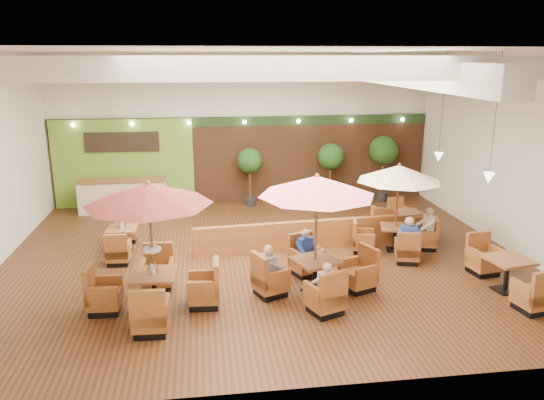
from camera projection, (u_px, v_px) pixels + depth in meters
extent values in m
plane|color=#381E0F|center=(264.00, 258.00, 14.60)|extent=(14.00, 14.00, 0.00)
cube|color=silver|center=(244.00, 129.00, 19.62)|extent=(14.00, 0.04, 5.50)
cube|color=silver|center=(310.00, 232.00, 8.14)|extent=(14.00, 0.04, 5.50)
cube|color=silver|center=(512.00, 153.00, 14.79)|extent=(0.04, 12.00, 5.50)
cube|color=white|center=(263.00, 51.00, 13.16)|extent=(14.00, 12.00, 0.04)
cube|color=brown|center=(245.00, 160.00, 19.86)|extent=(13.90, 0.10, 3.20)
cube|color=#1E3819|center=(244.00, 121.00, 19.47)|extent=(13.90, 0.12, 0.35)
cube|color=olive|center=(124.00, 163.00, 19.23)|extent=(5.00, 0.08, 3.20)
cube|color=black|center=(122.00, 142.00, 18.95)|extent=(2.60, 0.08, 0.70)
cube|color=white|center=(396.00, 73.00, 13.76)|extent=(0.60, 11.00, 0.60)
cube|color=white|center=(289.00, 69.00, 9.43)|extent=(13.60, 0.12, 0.45)
cube|color=white|center=(270.00, 66.00, 12.01)|extent=(13.60, 0.12, 0.45)
cube|color=white|center=(257.00, 64.00, 14.49)|extent=(13.60, 0.12, 0.45)
cube|color=white|center=(248.00, 63.00, 17.08)|extent=(13.60, 0.12, 0.45)
cylinder|color=black|center=(495.00, 116.00, 13.38)|extent=(0.01, 0.01, 3.20)
cone|color=white|center=(489.00, 178.00, 13.80)|extent=(0.28, 0.28, 0.28)
cylinder|color=black|center=(443.00, 106.00, 16.25)|extent=(0.01, 0.01, 3.20)
cone|color=white|center=(438.00, 157.00, 16.67)|extent=(0.28, 0.28, 0.28)
sphere|color=#FFEAC6|center=(73.00, 125.00, 18.47)|extent=(0.14, 0.14, 0.14)
sphere|color=#FFEAC6|center=(132.00, 124.00, 18.73)|extent=(0.14, 0.14, 0.14)
sphere|color=#FFEAC6|center=(189.00, 123.00, 18.99)|extent=(0.14, 0.14, 0.14)
sphere|color=#FFEAC6|center=(245.00, 122.00, 19.25)|extent=(0.14, 0.14, 0.14)
sphere|color=#FFEAC6|center=(299.00, 121.00, 19.51)|extent=(0.14, 0.14, 0.14)
sphere|color=#FFEAC6|center=(351.00, 120.00, 19.77)|extent=(0.14, 0.14, 0.14)
sphere|color=#FFEAC6|center=(403.00, 119.00, 20.03)|extent=(0.14, 0.14, 0.14)
cube|color=beige|center=(123.00, 197.00, 18.76)|extent=(3.00, 0.70, 1.10)
cube|color=brown|center=(122.00, 180.00, 18.60)|extent=(3.00, 0.75, 0.06)
cube|color=brown|center=(301.00, 236.00, 15.09)|extent=(6.13, 0.68, 0.85)
cube|color=brown|center=(154.00, 275.00, 11.43)|extent=(0.99, 0.99, 0.07)
cylinder|color=black|center=(155.00, 291.00, 11.54)|extent=(0.11, 0.11, 0.74)
cube|color=black|center=(156.00, 308.00, 11.64)|extent=(0.52, 0.52, 0.04)
cube|color=brown|center=(151.00, 318.00, 10.54)|extent=(0.72, 0.72, 0.36)
cube|color=brown|center=(149.00, 309.00, 10.18)|extent=(0.70, 0.14, 0.78)
cube|color=brown|center=(133.00, 308.00, 10.45)|extent=(0.12, 0.62, 0.31)
cube|color=brown|center=(167.00, 307.00, 10.51)|extent=(0.12, 0.62, 0.31)
cube|color=black|center=(151.00, 329.00, 10.61)|extent=(0.64, 0.64, 0.16)
cube|color=brown|center=(158.00, 275.00, 12.57)|extent=(0.72, 0.72, 0.36)
cube|color=brown|center=(158.00, 258.00, 12.76)|extent=(0.70, 0.14, 0.78)
cube|color=brown|center=(172.00, 266.00, 12.54)|extent=(0.12, 0.62, 0.31)
cube|color=brown|center=(144.00, 267.00, 12.49)|extent=(0.12, 0.62, 0.31)
cube|color=black|center=(159.00, 285.00, 12.64)|extent=(0.64, 0.64, 0.16)
cube|color=brown|center=(105.00, 298.00, 11.42)|extent=(0.72, 0.72, 0.36)
cube|color=brown|center=(117.00, 282.00, 11.38)|extent=(0.14, 0.70, 0.78)
cube|color=brown|center=(107.00, 282.00, 11.67)|extent=(0.62, 0.12, 0.31)
cube|color=brown|center=(100.00, 295.00, 11.05)|extent=(0.62, 0.12, 0.31)
cube|color=black|center=(106.00, 308.00, 11.49)|extent=(0.64, 0.64, 0.16)
cube|color=brown|center=(204.00, 292.00, 11.70)|extent=(0.72, 0.72, 0.36)
cube|color=brown|center=(190.00, 279.00, 11.56)|extent=(0.14, 0.70, 0.78)
cube|color=brown|center=(203.00, 289.00, 11.33)|extent=(0.62, 0.12, 0.31)
cube|color=brown|center=(204.00, 277.00, 11.95)|extent=(0.62, 0.12, 0.31)
cube|color=black|center=(204.00, 302.00, 11.76)|extent=(0.64, 0.64, 0.16)
cylinder|color=brown|center=(152.00, 249.00, 11.28)|extent=(0.06, 0.06, 2.79)
cone|color=#591D1A|center=(148.00, 194.00, 10.96)|extent=(2.68, 2.68, 0.45)
sphere|color=brown|center=(148.00, 183.00, 10.90)|extent=(0.10, 0.10, 0.10)
cylinder|color=silver|center=(153.00, 269.00, 11.40)|extent=(0.10, 0.10, 0.22)
cube|color=brown|center=(315.00, 261.00, 12.24)|extent=(1.22, 1.22, 0.07)
cylinder|color=black|center=(315.00, 276.00, 12.34)|extent=(0.11, 0.11, 0.73)
cube|color=black|center=(315.00, 291.00, 12.45)|extent=(0.65, 0.65, 0.04)
cube|color=brown|center=(325.00, 299.00, 11.36)|extent=(0.89, 0.89, 0.35)
cube|color=brown|center=(324.00, 290.00, 11.01)|extent=(0.68, 0.36, 0.77)
cube|color=brown|center=(313.00, 293.00, 11.15)|extent=(0.31, 0.60, 0.31)
cube|color=brown|center=(338.00, 286.00, 11.46)|extent=(0.31, 0.60, 0.31)
cube|color=black|center=(325.00, 310.00, 11.43)|extent=(0.79, 0.79, 0.15)
cube|color=brown|center=(306.00, 263.00, 13.37)|extent=(0.89, 0.89, 0.35)
cube|color=brown|center=(308.00, 246.00, 13.55)|extent=(0.68, 0.36, 0.77)
cube|color=brown|center=(317.00, 252.00, 13.46)|extent=(0.31, 0.60, 0.31)
cube|color=brown|center=(295.00, 257.00, 13.16)|extent=(0.31, 0.60, 0.31)
cube|color=black|center=(306.00, 272.00, 13.43)|extent=(0.79, 0.79, 0.15)
cube|color=brown|center=(270.00, 282.00, 12.23)|extent=(0.89, 0.89, 0.35)
cube|color=brown|center=(283.00, 270.00, 12.07)|extent=(0.36, 0.68, 0.77)
cube|color=brown|center=(264.00, 268.00, 12.44)|extent=(0.60, 0.31, 0.31)
cube|color=brown|center=(277.00, 278.00, 11.90)|extent=(0.60, 0.31, 0.31)
cube|color=black|center=(270.00, 292.00, 12.29)|extent=(0.79, 0.79, 0.15)
cube|color=brown|center=(358.00, 277.00, 12.50)|extent=(0.89, 0.89, 0.35)
cube|color=brown|center=(347.00, 263.00, 12.48)|extent=(0.36, 0.68, 0.77)
cube|color=brown|center=(368.00, 273.00, 12.17)|extent=(0.60, 0.31, 0.31)
cube|color=brown|center=(350.00, 264.00, 12.71)|extent=(0.60, 0.31, 0.31)
cube|color=black|center=(358.00, 287.00, 12.57)|extent=(0.79, 0.79, 0.15)
cylinder|color=brown|center=(316.00, 237.00, 12.09)|extent=(0.06, 0.06, 2.76)
cone|color=#E16C79|center=(317.00, 186.00, 11.77)|extent=(2.65, 2.65, 0.45)
sphere|color=brown|center=(317.00, 176.00, 11.71)|extent=(0.10, 0.10, 0.10)
cube|color=brown|center=(396.00, 227.00, 14.95)|extent=(1.01, 1.01, 0.06)
cylinder|color=black|center=(395.00, 239.00, 15.04)|extent=(0.10, 0.10, 0.64)
cube|color=black|center=(394.00, 250.00, 15.13)|extent=(0.54, 0.54, 0.04)
cube|color=brown|center=(407.00, 252.00, 14.17)|extent=(0.74, 0.74, 0.31)
cube|color=brown|center=(414.00, 245.00, 13.87)|extent=(0.61, 0.25, 0.68)
cube|color=brown|center=(397.00, 245.00, 14.15)|extent=(0.21, 0.54, 0.27)
cube|color=brown|center=(418.00, 246.00, 14.09)|extent=(0.21, 0.54, 0.27)
cube|color=black|center=(406.00, 260.00, 14.23)|extent=(0.65, 0.65, 0.14)
cube|color=brown|center=(384.00, 231.00, 15.94)|extent=(0.74, 0.74, 0.31)
cube|color=brown|center=(380.00, 219.00, 16.09)|extent=(0.61, 0.25, 0.68)
cube|color=brown|center=(394.00, 225.00, 15.86)|extent=(0.21, 0.54, 0.27)
cube|color=brown|center=(375.00, 224.00, 15.92)|extent=(0.21, 0.54, 0.27)
cube|color=black|center=(383.00, 238.00, 16.00)|extent=(0.65, 0.65, 0.14)
cube|color=brown|center=(363.00, 242.00, 14.94)|extent=(0.74, 0.74, 0.31)
cube|color=brown|center=(371.00, 231.00, 14.95)|extent=(0.25, 0.61, 0.68)
cube|color=brown|center=(363.00, 233.00, 15.16)|extent=(0.54, 0.21, 0.27)
cube|color=brown|center=(364.00, 239.00, 14.61)|extent=(0.54, 0.21, 0.27)
cube|color=black|center=(363.00, 250.00, 14.99)|extent=(0.65, 0.65, 0.14)
cube|color=brown|center=(426.00, 239.00, 15.18)|extent=(0.74, 0.74, 0.31)
cube|color=brown|center=(419.00, 231.00, 15.01)|extent=(0.25, 0.61, 0.68)
cube|color=brown|center=(428.00, 236.00, 14.85)|extent=(0.54, 0.21, 0.27)
cube|color=brown|center=(425.00, 230.00, 15.40)|extent=(0.54, 0.21, 0.27)
cube|color=black|center=(425.00, 247.00, 15.24)|extent=(0.65, 0.65, 0.14)
cylinder|color=brown|center=(397.00, 210.00, 14.81)|extent=(0.06, 0.06, 2.44)
cone|color=beige|center=(399.00, 173.00, 14.54)|extent=(2.34, 2.34, 0.45)
sphere|color=brown|center=(400.00, 165.00, 14.48)|extent=(0.10, 0.10, 0.10)
cube|color=brown|center=(122.00, 229.00, 14.84)|extent=(0.84, 0.84, 0.06)
cylinder|color=black|center=(123.00, 240.00, 14.93)|extent=(0.10, 0.10, 0.63)
cube|color=black|center=(124.00, 251.00, 15.02)|extent=(0.45, 0.45, 0.04)
cube|color=brown|center=(119.00, 254.00, 14.08)|extent=(0.62, 0.62, 0.31)
cube|color=brown|center=(117.00, 247.00, 13.77)|extent=(0.60, 0.12, 0.67)
cube|color=brown|center=(107.00, 247.00, 14.00)|extent=(0.10, 0.53, 0.27)
cube|color=brown|center=(129.00, 247.00, 14.06)|extent=(0.10, 0.53, 0.27)
cube|color=black|center=(119.00, 262.00, 14.14)|extent=(0.55, 0.55, 0.13)
cube|color=brown|center=(127.00, 232.00, 15.82)|extent=(0.62, 0.62, 0.31)
cube|color=brown|center=(127.00, 220.00, 15.98)|extent=(0.60, 0.12, 0.67)
cube|color=brown|center=(136.00, 226.00, 15.79)|extent=(0.10, 0.53, 0.27)
cube|color=brown|center=(117.00, 226.00, 15.74)|extent=(0.10, 0.53, 0.27)
cube|color=black|center=(128.00, 239.00, 15.88)|extent=(0.55, 0.55, 0.13)
cylinder|color=silver|center=(122.00, 224.00, 14.81)|extent=(0.10, 0.10, 0.22)
cube|color=brown|center=(509.00, 260.00, 12.33)|extent=(1.07, 1.07, 0.07)
cylinder|color=black|center=(507.00, 275.00, 12.43)|extent=(0.11, 0.11, 0.72)
cube|color=black|center=(505.00, 290.00, 12.53)|extent=(0.56, 0.56, 0.04)
cube|color=brown|center=(533.00, 297.00, 11.46)|extent=(0.78, 0.78, 0.35)
cube|color=brown|center=(541.00, 289.00, 11.10)|extent=(0.68, 0.22, 0.76)
cube|color=brown|center=(522.00, 290.00, 11.31)|extent=(0.18, 0.61, 0.31)
cube|color=black|center=(532.00, 308.00, 11.52)|extent=(0.69, 0.69, 0.15)
cube|color=brown|center=(483.00, 262.00, 13.44)|extent=(0.78, 0.78, 0.35)
cube|color=brown|center=(481.00, 246.00, 13.62)|extent=(0.68, 0.22, 0.76)
cube|color=brown|center=(495.00, 252.00, 13.47)|extent=(0.18, 0.61, 0.31)
cube|color=brown|center=(474.00, 255.00, 13.29)|extent=(0.18, 0.61, 0.31)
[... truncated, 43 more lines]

